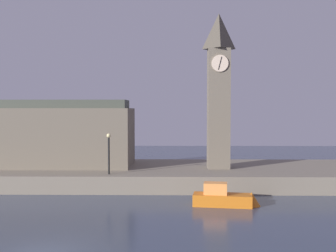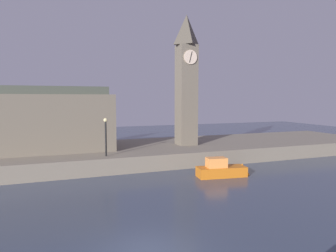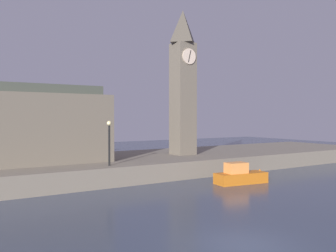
# 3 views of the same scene
# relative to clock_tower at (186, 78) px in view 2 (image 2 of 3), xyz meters

# --- Properties ---
(far_embankment) EXTENTS (70.00, 12.00, 1.50)m
(far_embankment) POSITION_rel_clock_tower_xyz_m (-10.42, 0.76, -8.21)
(far_embankment) COLOR slate
(far_embankment) RESTS_ON ground
(clock_tower) EXTENTS (2.21, 2.26, 14.38)m
(clock_tower) POSITION_rel_clock_tower_xyz_m (0.00, 0.00, 0.00)
(clock_tower) COLOR #6B6051
(clock_tower) RESTS_ON far_embankment
(parliament_hall) EXTENTS (16.80, 6.46, 10.80)m
(parliament_hall) POSITION_rel_clock_tower_xyz_m (-16.99, 1.42, -4.30)
(parliament_hall) COLOR #6B6051
(parliament_hall) RESTS_ON far_embankment
(streetlamp) EXTENTS (0.36, 0.36, 3.46)m
(streetlamp) POSITION_rel_clock_tower_xyz_m (-9.67, -3.90, -5.27)
(streetlamp) COLOR black
(streetlamp) RESTS_ON far_embankment
(boat_patrol_orange) EXTENTS (5.06, 2.07, 1.75)m
(boat_patrol_orange) POSITION_rel_clock_tower_xyz_m (-0.24, -8.90, -8.38)
(boat_patrol_orange) COLOR orange
(boat_patrol_orange) RESTS_ON ground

